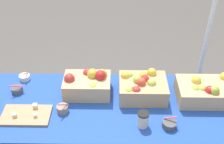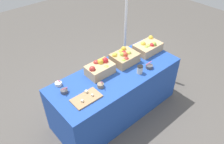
# 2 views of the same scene
# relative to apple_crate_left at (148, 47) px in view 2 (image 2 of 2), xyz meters

# --- Properties ---
(ground_plane) EXTENTS (10.00, 10.00, 0.00)m
(ground_plane) POSITION_rel_apple_crate_left_xyz_m (-0.73, -0.08, -0.82)
(ground_plane) COLOR #56514C
(table) EXTENTS (1.90, 0.76, 0.74)m
(table) POSITION_rel_apple_crate_left_xyz_m (-0.73, -0.08, -0.45)
(table) COLOR #234CAD
(table) RESTS_ON ground_plane
(apple_crate_left) EXTENTS (0.41, 0.28, 0.18)m
(apple_crate_left) POSITION_rel_apple_crate_left_xyz_m (0.00, 0.00, 0.00)
(apple_crate_left) COLOR tan
(apple_crate_left) RESTS_ON table
(apple_crate_middle) EXTENTS (0.36, 0.29, 0.19)m
(apple_crate_middle) POSITION_rel_apple_crate_left_xyz_m (-0.48, 0.03, 0.01)
(apple_crate_middle) COLOR tan
(apple_crate_middle) RESTS_ON table
(apple_crate_right) EXTENTS (0.36, 0.25, 0.20)m
(apple_crate_right) POSITION_rel_apple_crate_left_xyz_m (-0.89, 0.06, 0.01)
(apple_crate_right) COLOR tan
(apple_crate_right) RESTS_ON table
(cutting_board_front) EXTENTS (0.35, 0.21, 0.05)m
(cutting_board_front) POSITION_rel_apple_crate_left_xyz_m (-1.33, -0.21, -0.07)
(cutting_board_front) COLOR tan
(cutting_board_front) RESTS_ON table
(sample_bowl_near) EXTENTS (0.10, 0.10, 0.09)m
(sample_bowl_near) POSITION_rel_apple_crate_left_xyz_m (-0.30, -0.30, -0.05)
(sample_bowl_near) COLOR #4C4C51
(sample_bowl_near) RESTS_ON table
(sample_bowl_mid) EXTENTS (0.09, 0.09, 0.11)m
(sample_bowl_mid) POSITION_rel_apple_crate_left_xyz_m (-1.07, -0.16, -0.05)
(sample_bowl_mid) COLOR gray
(sample_bowl_mid) RESTS_ON table
(sample_bowl_far) EXTENTS (0.09, 0.09, 0.09)m
(sample_bowl_far) POSITION_rel_apple_crate_left_xyz_m (-1.45, 0.22, -0.05)
(sample_bowl_far) COLOR silver
(sample_bowl_far) RESTS_ON table
(sample_bowl_extra) EXTENTS (0.10, 0.09, 0.10)m
(sample_bowl_extra) POSITION_rel_apple_crate_left_xyz_m (-1.47, 0.05, -0.05)
(sample_bowl_extra) COLOR #4C4C51
(sample_bowl_extra) RESTS_ON table
(coffee_cup) EXTENTS (0.08, 0.08, 0.12)m
(coffee_cup) POSITION_rel_apple_crate_left_xyz_m (-0.49, -0.29, -0.02)
(coffee_cup) COLOR beige
(coffee_cup) RESTS_ON table
(tent_pole) EXTENTS (0.04, 0.04, 2.28)m
(tent_pole) POSITION_rel_apple_crate_left_xyz_m (0.17, 0.68, 0.33)
(tent_pole) COLOR white
(tent_pole) RESTS_ON ground_plane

